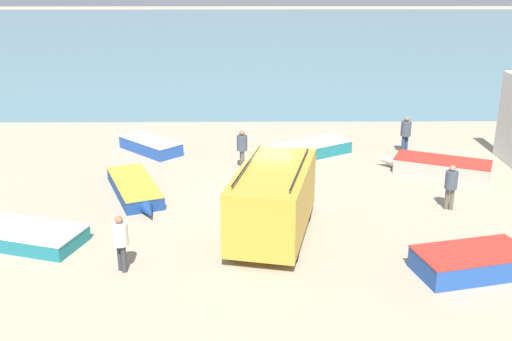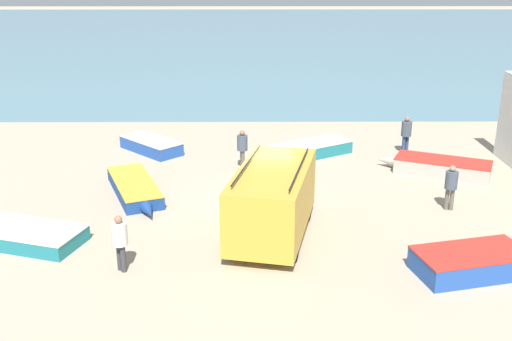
# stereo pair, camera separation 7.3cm
# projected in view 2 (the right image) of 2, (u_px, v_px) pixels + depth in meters

# --- Properties ---
(ground_plane) EXTENTS (200.00, 200.00, 0.00)m
(ground_plane) POSITION_uv_depth(u_px,v_px,m) (256.00, 208.00, 21.15)
(ground_plane) COLOR tan
(sea_water) EXTENTS (120.00, 80.00, 0.01)m
(sea_water) POSITION_uv_depth(u_px,v_px,m) (253.00, 35.00, 70.22)
(sea_water) COLOR slate
(sea_water) RESTS_ON ground_plane
(parked_van) EXTENTS (3.08, 5.20, 2.37)m
(parked_van) POSITION_uv_depth(u_px,v_px,m) (273.00, 199.00, 18.66)
(parked_van) COLOR gold
(parked_van) RESTS_ON ground_plane
(fishing_rowboat_0) EXTENTS (4.22, 3.12, 0.57)m
(fishing_rowboat_0) POSITION_uv_depth(u_px,v_px,m) (309.00, 149.00, 26.78)
(fishing_rowboat_0) COLOR #1E757F
(fishing_rowboat_0) RESTS_ON ground_plane
(fishing_rowboat_1) EXTENTS (4.56, 2.87, 0.63)m
(fishing_rowboat_1) POSITION_uv_depth(u_px,v_px,m) (438.00, 167.00, 24.46)
(fishing_rowboat_1) COLOR #ADA89E
(fishing_rowboat_1) RESTS_ON ground_plane
(fishing_rowboat_2) EXTENTS (3.35, 3.35, 0.58)m
(fishing_rowboat_2) POSITION_uv_depth(u_px,v_px,m) (149.00, 145.00, 27.43)
(fishing_rowboat_2) COLOR #234CA3
(fishing_rowboat_2) RESTS_ON ground_plane
(fishing_rowboat_3) EXTENTS (4.76, 2.76, 0.50)m
(fishing_rowboat_3) POSITION_uv_depth(u_px,v_px,m) (19.00, 234.00, 18.55)
(fishing_rowboat_3) COLOR #1E757F
(fishing_rowboat_3) RESTS_ON ground_plane
(fishing_rowboat_4) EXTENTS (3.93, 2.26, 0.66)m
(fishing_rowboat_4) POSITION_uv_depth(u_px,v_px,m) (475.00, 262.00, 16.68)
(fishing_rowboat_4) COLOR #234CA3
(fishing_rowboat_4) RESTS_ON ground_plane
(fishing_rowboat_5) EXTENTS (2.76, 4.84, 0.50)m
(fishing_rowboat_5) POSITION_uv_depth(u_px,v_px,m) (135.00, 189.00, 22.27)
(fishing_rowboat_5) COLOR navy
(fishing_rowboat_5) RESTS_ON ground_plane
(fisherman_0) EXTENTS (0.44, 0.44, 1.66)m
(fisherman_0) POSITION_uv_depth(u_px,v_px,m) (242.00, 146.00, 24.87)
(fisherman_0) COLOR #5B564C
(fisherman_0) RESTS_ON ground_plane
(fisherman_1) EXTENTS (0.44, 0.44, 1.68)m
(fisherman_1) POSITION_uv_depth(u_px,v_px,m) (120.00, 238.00, 16.55)
(fisherman_1) COLOR #38383D
(fisherman_1) RESTS_ON ground_plane
(fisherman_2) EXTENTS (0.45, 0.45, 1.72)m
(fisherman_2) POSITION_uv_depth(u_px,v_px,m) (406.00, 132.00, 26.81)
(fisherman_2) COLOR navy
(fisherman_2) RESTS_ON ground_plane
(fisherman_3) EXTENTS (0.43, 0.43, 1.63)m
(fisherman_3) POSITION_uv_depth(u_px,v_px,m) (451.00, 184.00, 20.71)
(fisherman_3) COLOR #5B564C
(fisherman_3) RESTS_ON ground_plane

